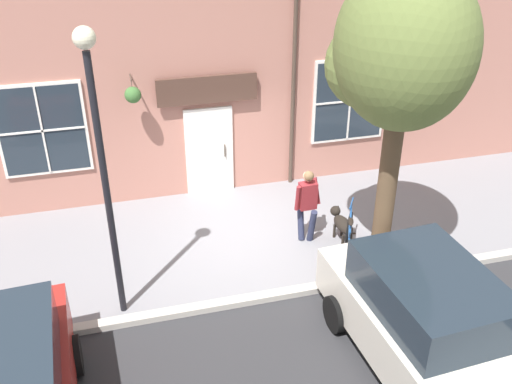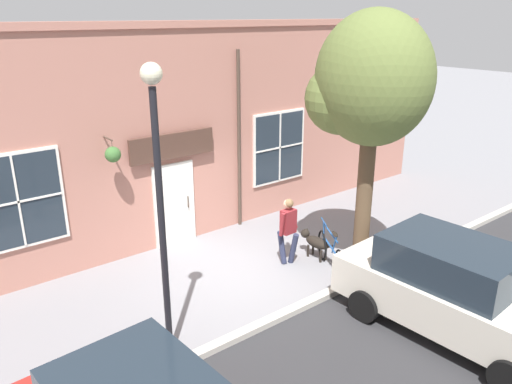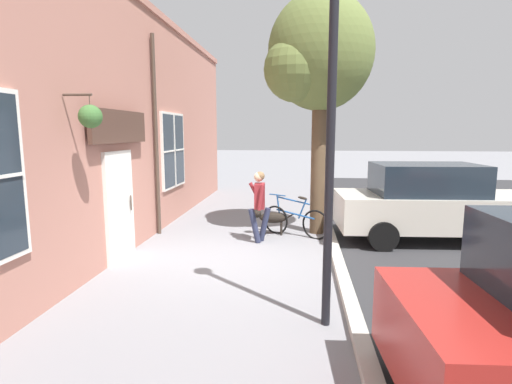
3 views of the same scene
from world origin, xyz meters
TOP-DOWN VIEW (x-y plane):
  - ground_plane at (0.00, 0.00)m, footprint 90.00×90.00m
  - storefront_facade at (-2.34, -0.02)m, footprint 0.95×18.00m
  - pedestrian_walking at (0.38, 1.15)m, footprint 0.52×0.55m
  - dog_on_leash at (0.57, 1.85)m, footprint 1.07×0.32m
  - street_tree_by_curb at (1.60, 2.08)m, footprint 2.51×2.19m
  - leaning_bicycle at (1.17, 1.75)m, footprint 1.57×0.83m
  - parked_car_mid_block at (4.23, 1.69)m, footprint 4.40×2.13m
  - street_lamp at (1.62, -2.62)m, footprint 0.32×0.32m

SIDE VIEW (x-z plane):
  - ground_plane at x=0.00m, z-range 0.00..0.00m
  - leaning_bicycle at x=1.17m, z-range -0.12..0.88m
  - dog_on_leash at x=0.57m, z-range 0.09..0.73m
  - parked_car_mid_block at x=4.23m, z-range 0.00..1.75m
  - pedestrian_walking at x=0.38m, z-range 0.15..1.74m
  - storefront_facade at x=-2.34m, z-range -0.01..5.34m
  - street_lamp at x=1.62m, z-range 0.74..5.61m
  - street_tree_by_curb at x=1.60m, z-range 1.33..6.95m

